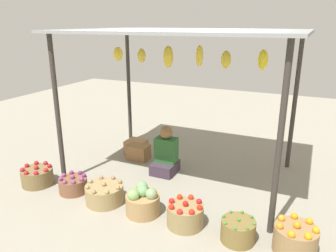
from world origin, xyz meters
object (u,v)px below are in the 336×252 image
basket_cabbages (143,202)px  wooden_crate_near_vendor (138,152)px  basket_purple_onions (73,185)px  basket_oranges (295,239)px  wooden_crate_stacked_rear (136,147)px  basket_red_tomatoes (185,215)px  basket_potatoes (104,194)px  basket_green_chilies (238,230)px  vendor_person (166,155)px  basket_red_apples (37,176)px

basket_cabbages → wooden_crate_near_vendor: bearing=121.3°
basket_purple_onions → basket_oranges: (2.99, -0.03, 0.04)m
wooden_crate_stacked_rear → basket_red_tomatoes: bearing=-46.0°
basket_purple_onions → basket_potatoes: 0.57m
basket_oranges → basket_purple_onions: bearing=179.4°
basket_red_tomatoes → basket_green_chilies: (0.64, -0.02, -0.01)m
basket_potatoes → wooden_crate_near_vendor: (-0.31, 1.47, 0.00)m
basket_potatoes → basket_red_tomatoes: size_ratio=1.16×
basket_cabbages → basket_green_chilies: basket_cabbages is taller
vendor_person → wooden_crate_near_vendor: size_ratio=2.11×
basket_purple_onions → basket_oranges: 2.99m
basket_cabbages → vendor_person: bearing=101.4°
basket_potatoes → wooden_crate_stacked_rear: 1.75m
wooden_crate_near_vendor → vendor_person: bearing=-22.7°
vendor_person → basket_cabbages: bearing=-78.6°
wooden_crate_near_vendor → wooden_crate_stacked_rear: bearing=128.1°
basket_red_apples → basket_potatoes: basket_red_apples is taller
basket_green_chilies → wooden_crate_near_vendor: size_ratio=1.04×
wooden_crate_stacked_rear → basket_red_apples: bearing=-113.6°
basket_potatoes → basket_oranges: basket_oranges is taller
basket_purple_onions → basket_green_chilies: 2.40m
basket_potatoes → basket_purple_onions: bearing=175.6°
basket_cabbages → wooden_crate_stacked_rear: size_ratio=1.24×
basket_oranges → wooden_crate_stacked_rear: bearing=150.0°
vendor_person → wooden_crate_near_vendor: bearing=157.3°
vendor_person → basket_purple_onions: size_ratio=1.95×
vendor_person → wooden_crate_stacked_rear: size_ratio=2.22×
basket_oranges → wooden_crate_stacked_rear: (-2.90, 1.68, -0.03)m
basket_cabbages → basket_green_chilies: size_ratio=1.14×
basket_red_apples → basket_cabbages: (1.82, -0.03, 0.04)m
wooden_crate_near_vendor → basket_red_tomatoes: bearing=-45.2°
basket_cabbages → basket_oranges: (1.81, 0.04, -0.01)m
basket_cabbages → wooden_crate_stacked_rear: bearing=122.3°
basket_red_tomatoes → wooden_crate_near_vendor: size_ratio=1.19×
basket_purple_onions → vendor_person: bearing=50.9°
basket_purple_onions → basket_cabbages: 1.18m
wooden_crate_near_vendor → basket_green_chilies: bearing=-35.6°
basket_cabbages → basket_green_chilies: bearing=-1.6°
basket_cabbages → wooden_crate_stacked_rear: 2.03m
basket_red_apples → wooden_crate_stacked_rear: 1.84m
basket_red_tomatoes → wooden_crate_stacked_rear: 2.40m
vendor_person → basket_oranges: size_ratio=1.72×
basket_purple_onions → basket_potatoes: size_ratio=0.78×
vendor_person → basket_red_apples: vendor_person is taller
basket_red_apples → basket_cabbages: 1.82m
basket_green_chilies → basket_purple_onions: bearing=177.5°
wooden_crate_stacked_rear → vendor_person: bearing=-30.8°
basket_oranges → wooden_crate_near_vendor: size_ratio=1.23×
vendor_person → basket_oranges: 2.38m
basket_cabbages → basket_oranges: basket_cabbages is taller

